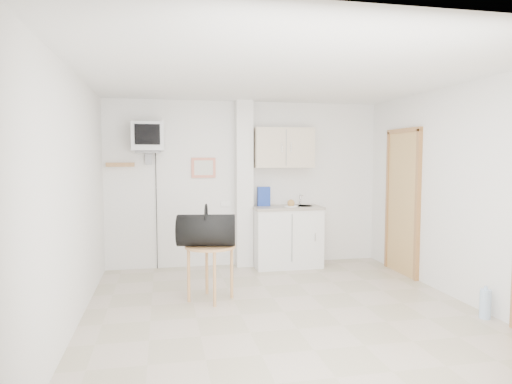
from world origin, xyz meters
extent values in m
plane|color=#B6A693|center=(0.00, 0.00, 0.00)|extent=(4.50, 4.50, 0.00)
cube|color=white|center=(0.00, 2.25, 1.25)|extent=(4.20, 0.04, 2.50)
cube|color=white|center=(0.00, -2.25, 1.25)|extent=(4.20, 0.04, 2.50)
cube|color=white|center=(-2.10, 0.00, 1.25)|extent=(0.04, 4.50, 2.50)
cube|color=white|center=(2.10, 0.00, 1.25)|extent=(0.04, 4.50, 2.50)
cube|color=white|center=(0.00, 0.00, 2.50)|extent=(4.20, 4.50, 0.04)
cube|color=white|center=(-0.05, 2.14, 1.25)|extent=(0.25, 0.22, 2.50)
cube|color=#D6765D|center=(-0.65, 2.23, 1.50)|extent=(0.36, 0.03, 0.30)
cube|color=silver|center=(-0.65, 2.22, 1.50)|extent=(0.28, 0.01, 0.22)
cube|color=tan|center=(-1.85, 2.22, 1.55)|extent=(0.40, 0.05, 0.06)
cube|color=white|center=(-0.32, 2.24, 0.95)|extent=(0.15, 0.02, 0.08)
cylinder|color=tan|center=(-2.00, 2.16, 1.54)|extent=(0.02, 0.08, 0.02)
cylinder|color=tan|center=(-1.90, 2.16, 1.54)|extent=(0.02, 0.08, 0.02)
cylinder|color=tan|center=(-1.80, 2.16, 1.54)|extent=(0.02, 0.08, 0.02)
cylinder|color=tan|center=(-1.70, 2.16, 1.54)|extent=(0.02, 0.08, 0.02)
cube|color=#A56132|center=(2.08, 1.25, 1.00)|extent=(0.04, 0.75, 2.00)
cube|color=brown|center=(2.07, 1.25, 1.00)|extent=(0.06, 0.87, 2.06)
cube|color=silver|center=(0.58, 1.98, 0.44)|extent=(1.00, 0.55, 0.88)
cube|color=#A29A8A|center=(0.58, 1.98, 0.90)|extent=(1.03, 0.58, 0.04)
cylinder|color=#B7B7BA|center=(0.83, 1.98, 0.90)|extent=(0.30, 0.30, 0.05)
cylinder|color=#B7B7BA|center=(0.83, 2.12, 1.00)|extent=(0.02, 0.02, 0.16)
cylinder|color=#B7B7BA|center=(0.83, 2.06, 1.07)|extent=(0.02, 0.13, 0.02)
cube|color=beige|center=(0.55, 2.09, 1.80)|extent=(0.90, 0.32, 0.60)
cube|color=#1B3696|center=(0.25, 2.09, 1.06)|extent=(0.19, 0.07, 0.29)
cylinder|color=white|center=(0.62, 1.89, 0.93)|extent=(0.22, 0.22, 0.01)
sphere|color=tan|center=(0.62, 1.89, 0.97)|extent=(0.11, 0.11, 0.11)
cube|color=slate|center=(-1.45, 2.09, 1.73)|extent=(0.36, 0.32, 0.02)
cube|color=slate|center=(-1.45, 2.22, 1.65)|extent=(0.10, 0.06, 0.20)
cube|color=silver|center=(-1.45, 2.02, 1.95)|extent=(0.44, 0.42, 0.40)
cube|color=black|center=(-1.45, 1.80, 1.97)|extent=(0.34, 0.02, 0.28)
cylinder|color=black|center=(-1.35, 2.23, 0.86)|extent=(0.01, 0.01, 1.73)
cylinder|color=tan|center=(-0.73, 0.57, 0.63)|extent=(0.59, 0.59, 0.03)
cylinder|color=tan|center=(-0.48, 0.59, 0.31)|extent=(0.04, 0.04, 0.62)
cylinder|color=tan|center=(-0.75, 0.82, 0.31)|extent=(0.04, 0.04, 0.62)
cylinder|color=tan|center=(-0.98, 0.55, 0.31)|extent=(0.04, 0.04, 0.62)
cylinder|color=tan|center=(-0.71, 0.32, 0.31)|extent=(0.04, 0.04, 0.62)
cylinder|color=black|center=(-0.78, 0.52, 0.83)|extent=(0.71, 0.47, 0.36)
torus|color=black|center=(-0.78, 0.52, 1.00)|extent=(0.07, 0.27, 0.27)
cylinder|color=#A3C1E3|center=(1.98, -0.61, 0.15)|extent=(0.11, 0.11, 0.30)
cylinder|color=#A3C1E3|center=(1.98, -0.61, 0.32)|extent=(0.03, 0.03, 0.04)
camera|label=1|loc=(-1.26, -4.63, 1.66)|focal=32.00mm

